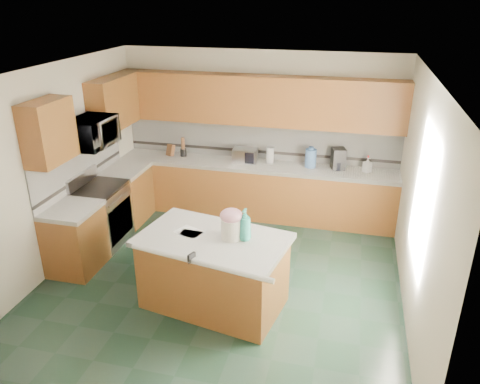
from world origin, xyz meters
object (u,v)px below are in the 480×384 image
(knife_block, at_px, (171,150))
(coffee_maker, at_px, (338,159))
(island_base, at_px, (214,274))
(treat_jar, at_px, (231,228))
(island_top, at_px, (213,240))
(soap_bottle_island, at_px, (245,224))
(toaster_oven, at_px, (245,155))

(knife_block, bearing_deg, coffee_maker, 19.33)
(coffee_maker, bearing_deg, island_base, -132.16)
(treat_jar, distance_m, knife_block, 3.12)
(island_top, distance_m, coffee_maker, 2.94)
(island_top, xyz_separation_m, soap_bottle_island, (0.37, 0.05, 0.22))
(treat_jar, bearing_deg, island_top, -152.40)
(knife_block, xyz_separation_m, toaster_oven, (1.32, 0.00, 0.02))
(soap_bottle_island, bearing_deg, toaster_oven, 109.81)
(island_base, distance_m, island_top, 0.46)
(knife_block, bearing_deg, soap_bottle_island, -34.53)
(island_base, height_order, toaster_oven, toaster_oven)
(toaster_oven, bearing_deg, soap_bottle_island, -79.73)
(soap_bottle_island, bearing_deg, island_top, -165.95)
(soap_bottle_island, height_order, knife_block, soap_bottle_island)
(island_top, xyz_separation_m, toaster_oven, (-0.23, 2.61, 0.14))
(island_base, relative_size, soap_bottle_island, 4.20)
(island_top, relative_size, soap_bottle_island, 4.46)
(island_top, distance_m, toaster_oven, 2.63)
(soap_bottle_island, bearing_deg, treat_jar, -170.31)
(island_top, distance_m, soap_bottle_island, 0.43)
(island_base, xyz_separation_m, knife_block, (-1.55, 2.61, 0.59))
(island_base, height_order, island_top, island_top)
(island_top, relative_size, toaster_oven, 4.31)
(soap_bottle_island, distance_m, toaster_oven, 2.63)
(island_base, xyz_separation_m, coffee_maker, (1.28, 2.64, 0.66))
(treat_jar, xyz_separation_m, coffee_maker, (1.07, 2.60, 0.05))
(treat_jar, xyz_separation_m, toaster_oven, (-0.44, 2.57, -0.01))
(island_base, height_order, soap_bottle_island, soap_bottle_island)
(island_base, xyz_separation_m, treat_jar, (0.21, 0.04, 0.61))
(treat_jar, bearing_deg, island_base, -152.40)
(soap_bottle_island, distance_m, knife_block, 3.20)
(island_top, height_order, knife_block, knife_block)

